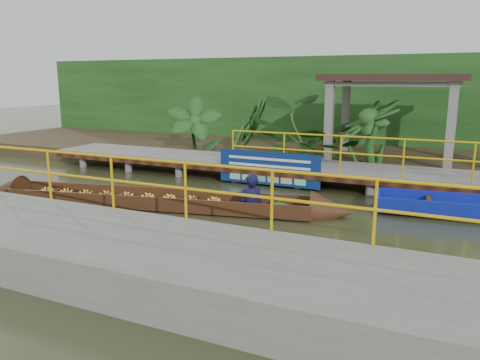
% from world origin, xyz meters
% --- Properties ---
extents(ground, '(80.00, 80.00, 0.00)m').
position_xyz_m(ground, '(0.00, 0.00, 0.00)').
color(ground, '#2A2F17').
rests_on(ground, ground).
extents(land_strip, '(30.00, 8.00, 0.45)m').
position_xyz_m(land_strip, '(0.00, 7.50, 0.23)').
color(land_strip, '#302918').
rests_on(land_strip, ground).
extents(far_dock, '(16.00, 2.06, 1.66)m').
position_xyz_m(far_dock, '(0.02, 3.43, 0.48)').
color(far_dock, slate).
rests_on(far_dock, ground).
extents(near_dock, '(18.00, 2.40, 1.73)m').
position_xyz_m(near_dock, '(1.00, -4.20, 0.30)').
color(near_dock, slate).
rests_on(near_dock, ground).
extents(pavilion, '(4.40, 3.00, 3.00)m').
position_xyz_m(pavilion, '(3.00, 6.30, 2.82)').
color(pavilion, slate).
rests_on(pavilion, ground).
extents(foliage_backdrop, '(30.00, 0.80, 4.00)m').
position_xyz_m(foliage_backdrop, '(0.00, 10.00, 2.00)').
color(foliage_backdrop, '#174014').
rests_on(foliage_backdrop, ground).
extents(vendor_boat, '(9.43, 2.86, 2.09)m').
position_xyz_m(vendor_boat, '(-1.28, -0.56, 0.23)').
color(vendor_boat, '#391E0F').
rests_on(vendor_boat, ground).
extents(blue_banner, '(3.07, 0.04, 0.96)m').
position_xyz_m(blue_banner, '(0.16, 2.48, 0.56)').
color(blue_banner, navy).
rests_on(blue_banner, ground).
extents(tropical_plants, '(14.59, 1.59, 1.99)m').
position_xyz_m(tropical_plants, '(2.25, 5.30, 1.45)').
color(tropical_plants, '#174014').
rests_on(tropical_plants, ground).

